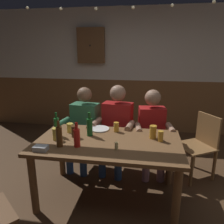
{
  "coord_description": "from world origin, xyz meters",
  "views": [
    {
      "loc": [
        0.42,
        -2.22,
        1.72
      ],
      "look_at": [
        0.0,
        0.31,
        0.99
      ],
      "focal_mm": 35.32,
      "sensor_mm": 36.0,
      "label": 1
    }
  ],
  "objects": [
    {
      "name": "bottle_0",
      "position": [
        -0.29,
        -0.17,
        0.84
      ],
      "size": [
        0.07,
        0.07,
        0.27
      ],
      "color": "red",
      "rests_on": "dining_table"
    },
    {
      "name": "bottle_1",
      "position": [
        -0.48,
        -0.19,
        0.85
      ],
      "size": [
        0.06,
        0.06,
        0.28
      ],
      "color": "#593314",
      "rests_on": "dining_table"
    },
    {
      "name": "pint_glass_1",
      "position": [
        -0.51,
        0.22,
        0.79
      ],
      "size": [
        0.08,
        0.08,
        0.11
      ],
      "primitive_type": "cylinder",
      "color": "#E5C64C",
      "rests_on": "dining_table"
    },
    {
      "name": "bottle_3",
      "position": [
        -0.24,
        0.16,
        0.85
      ],
      "size": [
        0.07,
        0.07,
        0.29
      ],
      "color": "#195923",
      "rests_on": "dining_table"
    },
    {
      "name": "pint_glass_0",
      "position": [
        0.58,
        0.13,
        0.79
      ],
      "size": [
        0.06,
        0.06,
        0.12
      ],
      "primitive_type": "cylinder",
      "color": "gold",
      "rests_on": "dining_table"
    },
    {
      "name": "person_1",
      "position": [
        -0.01,
        0.74,
        0.69
      ],
      "size": [
        0.59,
        0.57,
        1.24
      ],
      "rotation": [
        0.0,
        0.0,
        3.0
      ],
      "color": "#AD1919",
      "rests_on": "ground_plane"
    },
    {
      "name": "ground_plane",
      "position": [
        0.0,
        0.0,
        0.0
      ],
      "size": [
        8.01,
        8.01,
        0.0
      ],
      "primitive_type": "plane",
      "color": "#4C331E"
    },
    {
      "name": "pint_glass_3",
      "position": [
        -0.59,
        -0.03,
        0.8
      ],
      "size": [
        0.08,
        0.08,
        0.14
      ],
      "primitive_type": "cylinder",
      "color": "#E5C64C",
      "rests_on": "dining_table"
    },
    {
      "name": "back_wall_wainscot",
      "position": [
        0.0,
        2.48,
        0.55
      ],
      "size": [
        6.67,
        0.12,
        1.1
      ],
      "primitive_type": "cube",
      "color": "brown",
      "rests_on": "ground_plane"
    },
    {
      "name": "pint_glass_5",
      "position": [
        0.05,
        0.34,
        0.79
      ],
      "size": [
        0.07,
        0.07,
        0.12
      ],
      "primitive_type": "cylinder",
      "color": "gold",
      "rests_on": "dining_table"
    },
    {
      "name": "person_2",
      "position": [
        0.5,
        0.73,
        0.66
      ],
      "size": [
        0.54,
        0.56,
        1.19
      ],
      "rotation": [
        0.0,
        0.0,
        3.29
      ],
      "color": "#AD1919",
      "rests_on": "ground_plane"
    },
    {
      "name": "string_lights",
      "position": [
        0.0,
        0.47,
        2.24
      ],
      "size": [
        4.71,
        0.04,
        0.2
      ],
      "color": "#F9EAB2"
    },
    {
      "name": "pint_glass_4",
      "position": [
        0.5,
        0.19,
        0.81
      ],
      "size": [
        0.08,
        0.08,
        0.15
      ],
      "primitive_type": "cylinder",
      "color": "gold",
      "rests_on": "dining_table"
    },
    {
      "name": "table_candle",
      "position": [
        0.13,
        -0.17,
        0.77
      ],
      "size": [
        0.04,
        0.04,
        0.08
      ],
      "primitive_type": "cylinder",
      "color": "#F9E08C",
      "rests_on": "dining_table"
    },
    {
      "name": "dining_table",
      "position": [
        0.0,
        0.04,
        0.63
      ],
      "size": [
        1.63,
        0.94,
        0.73
      ],
      "color": "brown",
      "rests_on": "ground_plane"
    },
    {
      "name": "condiment_caddy",
      "position": [
        -0.63,
        -0.32,
        0.76
      ],
      "size": [
        0.14,
        0.1,
        0.05
      ],
      "primitive_type": "cube",
      "color": "#B2B7BC",
      "rests_on": "dining_table"
    },
    {
      "name": "wall_dart_cabinet",
      "position": [
        -0.78,
        2.35,
        1.8
      ],
      "size": [
        0.56,
        0.15,
        0.7
      ],
      "color": "brown"
    },
    {
      "name": "pint_glass_2",
      "position": [
        -0.41,
        0.09,
        0.8
      ],
      "size": [
        0.07,
        0.07,
        0.13
      ],
      "primitive_type": "cylinder",
      "color": "#4C2D19",
      "rests_on": "dining_table"
    },
    {
      "name": "chair_empty_near_left",
      "position": [
        1.15,
        0.73,
        0.48
      ],
      "size": [
        0.6,
        0.6,
        0.88
      ],
      "rotation": [
        0.0,
        0.0,
        -4.17
      ],
      "color": "brown",
      "rests_on": "ground_plane"
    },
    {
      "name": "back_wall_upper",
      "position": [
        0.0,
        2.48,
        1.82
      ],
      "size": [
        6.67,
        0.12,
        1.44
      ],
      "primitive_type": "cube",
      "color": "beige"
    },
    {
      "name": "person_0",
      "position": [
        -0.5,
        0.74,
        0.67
      ],
      "size": [
        0.56,
        0.58,
        1.2
      ],
      "rotation": [
        0.0,
        0.0,
        3.0
      ],
      "color": "#33724C",
      "rests_on": "ground_plane"
    },
    {
      "name": "plate_0",
      "position": [
        -0.18,
        0.38,
        0.74
      ],
      "size": [
        0.25,
        0.25,
        0.01
      ],
      "primitive_type": "cylinder",
      "color": "white",
      "rests_on": "dining_table"
    },
    {
      "name": "bottle_2",
      "position": [
        -0.63,
        0.1,
        0.85
      ],
      "size": [
        0.06,
        0.06,
        0.28
      ],
      "color": "#195923",
      "rests_on": "dining_table"
    }
  ]
}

